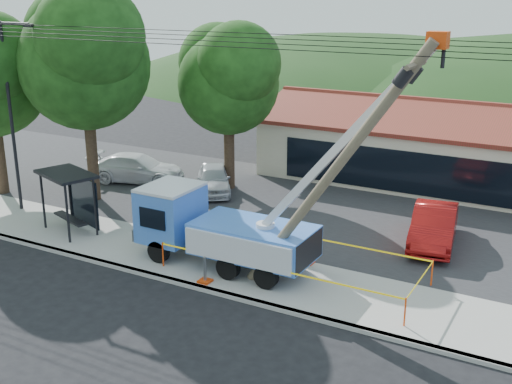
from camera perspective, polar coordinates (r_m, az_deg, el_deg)
The scene contains 16 objects.
ground at distance 21.13m, azimuth -4.46°, elevation -11.81°, with size 120.00×120.00×0.00m, color black.
curb at distance 22.66m, azimuth -1.51°, elevation -9.39°, with size 60.00×0.25×0.15m, color #AAA89F.
sidewalk at distance 24.15m, azimuth 0.79°, elevation -7.61°, with size 60.00×4.00×0.15m, color #AAA89F.
parking_lot at distance 30.91m, azimuth 7.83°, elevation -2.04°, with size 60.00×12.00×0.10m, color #28282B.
strip_mall at distance 36.79m, azimuth 18.38°, elevation 3.38°, with size 22.50×8.53×4.67m.
streetlight at distance 31.88m, azimuth -20.82°, elevation 7.35°, with size 2.13×0.22×9.00m.
tree_west_near at distance 32.35m, azimuth -15.06°, elevation 12.00°, with size 7.56×6.72×10.80m.
tree_lot at distance 33.40m, azimuth -2.49°, elevation 10.46°, with size 6.30×5.60×8.94m.
hill_west at distance 75.39m, azimuth 9.25°, elevation 9.49°, with size 78.40×56.00×28.00m, color #193914.
utility_truck at distance 24.56m, azimuth -3.11°, elevation -3.08°, with size 11.42×3.81×9.04m.
leaning_pole at distance 20.92m, azimuth 7.51°, elevation 2.61°, with size 6.32×1.93×8.99m.
bus_shelter at distance 28.95m, azimuth -16.10°, elevation 0.37°, with size 3.18×2.52×2.68m.
caution_tape at distance 23.88m, azimuth 3.31°, elevation -5.84°, with size 9.53×3.39×0.98m.
car_silver at distance 34.04m, azimuth -3.75°, elevation -0.15°, with size 1.71×4.26×1.45m, color silver.
car_red at distance 28.17m, azimuth 15.38°, elevation -4.64°, with size 1.72×4.93×1.62m, color #9E110F.
car_white at distance 36.42m, azimuth -10.44°, elevation 0.78°, with size 2.16×5.30×1.54m, color white.
Camera 1 is at (10.31, -15.26, 10.36)m, focal length 45.00 mm.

